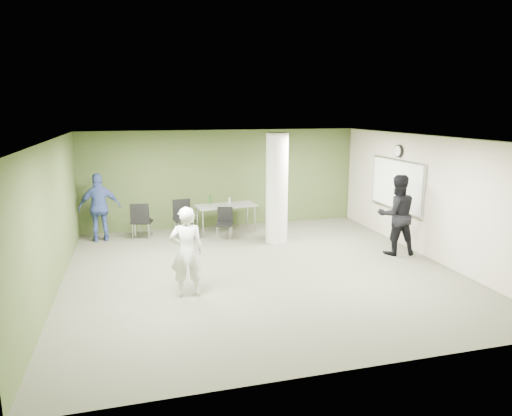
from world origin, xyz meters
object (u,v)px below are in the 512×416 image
object	(u,v)px
chair_back_left	(140,218)
man_black	(397,215)
folding_table	(226,206)
woman_white	(187,252)
man_blue	(100,207)

from	to	relation	value
chair_back_left	man_black	size ratio (longest dim) A/B	0.52
folding_table	woman_white	world-z (taller)	woman_white
man_blue	man_black	bearing A→B (deg)	152.53
folding_table	woman_white	distance (m)	4.45
woman_white	chair_back_left	bearing A→B (deg)	-75.07
chair_back_left	woman_white	distance (m)	4.12
chair_back_left	man_black	xyz separation A→B (m)	(5.80, -2.81, 0.37)
woman_white	man_blue	distance (m)	4.55
chair_back_left	man_black	bearing A→B (deg)	161.36
chair_back_left	man_black	distance (m)	6.46
man_black	man_blue	xyz separation A→B (m)	(-6.80, 2.96, -0.06)
folding_table	man_black	distance (m)	4.58
chair_back_left	man_blue	distance (m)	1.06
folding_table	woman_white	bearing A→B (deg)	-117.39
man_black	man_blue	distance (m)	7.42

